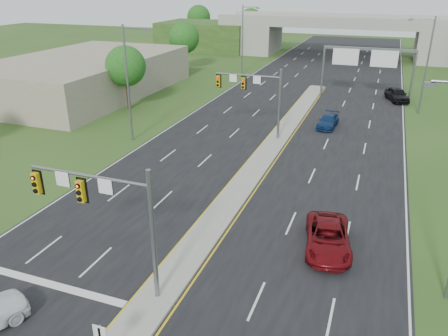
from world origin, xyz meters
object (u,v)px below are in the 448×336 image
car_far_b (328,121)px  overpass (343,39)px  sign_gantry (367,59)px  car_far_c (397,94)px  signal_mast_near (108,208)px  car_far_a (328,237)px  signal_mast_far (257,91)px

car_far_b → overpass: bearing=98.5°
sign_gantry → car_far_c: bearing=4.2°
overpass → car_far_b: (4.09, -49.08, -2.89)m
signal_mast_near → car_far_a: signal_mast_near is taller
signal_mast_near → sign_gantry: (8.95, 44.99, 0.51)m
car_far_a → sign_gantry: bearing=81.4°
signal_mast_far → overpass: 55.13m
sign_gantry → signal_mast_far: bearing=-114.1°
car_far_a → signal_mast_far: bearing=108.9°
signal_mast_far → signal_mast_near: bearing=-90.0°
overpass → car_far_a: size_ratio=14.62×
car_far_b → car_far_a: bearing=-78.5°
overpass → car_far_b: overpass is taller
signal_mast_near → overpass: size_ratio=0.09×
overpass → car_far_a: bearing=-84.3°
signal_mast_near → overpass: overpass is taller
car_far_b → car_far_c: 15.90m
sign_gantry → car_far_a: 37.86m
signal_mast_far → car_far_b: bearing=43.3°
signal_mast_far → car_far_b: size_ratio=1.57×
car_far_c → overpass: bearing=88.4°
sign_gantry → car_far_a: size_ratio=2.12×
signal_mast_near → car_far_c: (13.26, 45.31, -3.85)m
signal_mast_near → car_far_c: bearing=73.7°
overpass → car_far_c: 36.56m
overpass → car_far_c: bearing=-72.4°
signal_mast_far → sign_gantry: (8.95, 19.99, 0.51)m
signal_mast_far → car_far_a: size_ratio=1.28×
sign_gantry → car_far_b: size_ratio=2.61×
car_far_a → car_far_c: car_far_c is taller
signal_mast_near → car_far_c: size_ratio=1.39×
signal_mast_near → sign_gantry: bearing=78.8°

